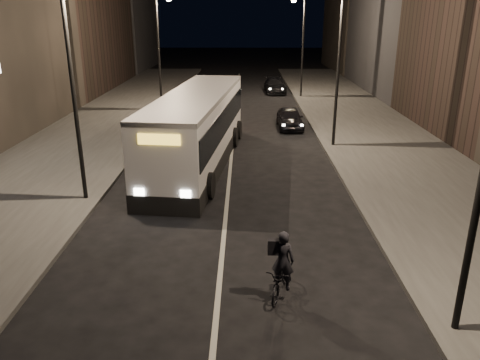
{
  "coord_description": "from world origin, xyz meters",
  "views": [
    {
      "loc": [
        0.69,
        -13.13,
        7.07
      ],
      "look_at": [
        0.53,
        2.38,
        1.5
      ],
      "focal_mm": 35.0,
      "sensor_mm": 36.0,
      "label": 1
    }
  ],
  "objects_px": {
    "car_near": "(290,118)",
    "streetlight_right_far": "(300,34)",
    "streetlight_left_near": "(77,63)",
    "cyclist_on_bicycle": "(282,274)",
    "streetlight_right_mid": "(335,48)",
    "streetlight_left_far": "(162,38)",
    "city_bus": "(197,126)",
    "car_far": "(275,86)",
    "car_mid": "(199,86)"
  },
  "relations": [
    {
      "from": "streetlight_right_far",
      "to": "streetlight_left_far",
      "type": "bearing_deg",
      "value": -150.64
    },
    {
      "from": "streetlight_right_mid",
      "to": "car_far",
      "type": "xyz_separation_m",
      "value": [
        -1.84,
        18.82,
        -4.71
      ]
    },
    {
      "from": "car_near",
      "to": "car_mid",
      "type": "distance_m",
      "value": 15.75
    },
    {
      "from": "car_far",
      "to": "streetlight_right_mid",
      "type": "bearing_deg",
      "value": -87.21
    },
    {
      "from": "city_bus",
      "to": "car_mid",
      "type": "distance_m",
      "value": 21.7
    },
    {
      "from": "streetlight_right_far",
      "to": "car_far",
      "type": "bearing_deg",
      "value": 123.11
    },
    {
      "from": "streetlight_right_far",
      "to": "cyclist_on_bicycle",
      "type": "xyz_separation_m",
      "value": [
        -3.66,
        -30.51,
        -4.71
      ]
    },
    {
      "from": "car_near",
      "to": "streetlight_right_far",
      "type": "bearing_deg",
      "value": 80.13
    },
    {
      "from": "streetlight_left_far",
      "to": "car_near",
      "type": "height_order",
      "value": "streetlight_left_far"
    },
    {
      "from": "streetlight_right_far",
      "to": "car_near",
      "type": "distance_m",
      "value": 12.46
    },
    {
      "from": "streetlight_left_far",
      "to": "streetlight_right_far",
      "type": "bearing_deg",
      "value": 29.36
    },
    {
      "from": "streetlight_left_near",
      "to": "city_bus",
      "type": "height_order",
      "value": "streetlight_left_near"
    },
    {
      "from": "streetlight_left_near",
      "to": "streetlight_left_far",
      "type": "relative_size",
      "value": 1.0
    },
    {
      "from": "city_bus",
      "to": "car_far",
      "type": "bearing_deg",
      "value": 82.96
    },
    {
      "from": "city_bus",
      "to": "cyclist_on_bicycle",
      "type": "xyz_separation_m",
      "value": [
        3.27,
        -11.55,
        -1.25
      ]
    },
    {
      "from": "cyclist_on_bicycle",
      "to": "car_far",
      "type": "distance_m",
      "value": 33.38
    },
    {
      "from": "streetlight_right_mid",
      "to": "city_bus",
      "type": "relative_size",
      "value": 0.62
    },
    {
      "from": "streetlight_left_far",
      "to": "city_bus",
      "type": "distance_m",
      "value": 13.92
    },
    {
      "from": "streetlight_right_far",
      "to": "car_far",
      "type": "relative_size",
      "value": 1.81
    },
    {
      "from": "streetlight_left_far",
      "to": "city_bus",
      "type": "bearing_deg",
      "value": -73.94
    },
    {
      "from": "streetlight_right_far",
      "to": "city_bus",
      "type": "relative_size",
      "value": 0.62
    },
    {
      "from": "car_near",
      "to": "car_mid",
      "type": "relative_size",
      "value": 0.98
    },
    {
      "from": "city_bus",
      "to": "streetlight_right_mid",
      "type": "bearing_deg",
      "value": 29.25
    },
    {
      "from": "streetlight_left_far",
      "to": "city_bus",
      "type": "relative_size",
      "value": 0.62
    },
    {
      "from": "car_near",
      "to": "car_far",
      "type": "relative_size",
      "value": 0.85
    },
    {
      "from": "streetlight_left_near",
      "to": "cyclist_on_bicycle",
      "type": "relative_size",
      "value": 4.14
    },
    {
      "from": "streetlight_left_far",
      "to": "cyclist_on_bicycle",
      "type": "height_order",
      "value": "streetlight_left_far"
    },
    {
      "from": "car_mid",
      "to": "streetlight_right_far",
      "type": "bearing_deg",
      "value": 163.95
    },
    {
      "from": "city_bus",
      "to": "streetlight_left_near",
      "type": "bearing_deg",
      "value": -120.39
    },
    {
      "from": "car_near",
      "to": "car_mid",
      "type": "xyz_separation_m",
      "value": [
        -7.2,
        14.01,
        -0.01
      ]
    },
    {
      "from": "city_bus",
      "to": "streetlight_right_far",
      "type": "bearing_deg",
      "value": 76.04
    },
    {
      "from": "streetlight_right_mid",
      "to": "cyclist_on_bicycle",
      "type": "xyz_separation_m",
      "value": [
        -3.66,
        -14.51,
        -4.71
      ]
    },
    {
      "from": "streetlight_right_mid",
      "to": "cyclist_on_bicycle",
      "type": "bearing_deg",
      "value": -104.17
    },
    {
      "from": "cyclist_on_bicycle",
      "to": "car_near",
      "type": "distance_m",
      "value": 19.21
    },
    {
      "from": "car_near",
      "to": "car_mid",
      "type": "bearing_deg",
      "value": 115.97
    },
    {
      "from": "streetlight_left_far",
      "to": "car_far",
      "type": "distance_m",
      "value": 13.34
    },
    {
      "from": "city_bus",
      "to": "cyclist_on_bicycle",
      "type": "relative_size",
      "value": 6.71
    },
    {
      "from": "streetlight_left_near",
      "to": "car_near",
      "type": "relative_size",
      "value": 2.12
    },
    {
      "from": "streetlight_left_near",
      "to": "car_far",
      "type": "xyz_separation_m",
      "value": [
        8.83,
        26.82,
        -4.71
      ]
    },
    {
      "from": "streetlight_right_far",
      "to": "streetlight_left_near",
      "type": "relative_size",
      "value": 1.0
    },
    {
      "from": "streetlight_right_far",
      "to": "city_bus",
      "type": "height_order",
      "value": "streetlight_right_far"
    },
    {
      "from": "streetlight_right_far",
      "to": "streetlight_left_far",
      "type": "height_order",
      "value": "same"
    },
    {
      "from": "city_bus",
      "to": "cyclist_on_bicycle",
      "type": "distance_m",
      "value": 12.07
    },
    {
      "from": "city_bus",
      "to": "car_near",
      "type": "bearing_deg",
      "value": 61.6
    },
    {
      "from": "streetlight_left_near",
      "to": "city_bus",
      "type": "distance_m",
      "value": 7.16
    },
    {
      "from": "car_near",
      "to": "car_far",
      "type": "height_order",
      "value": "car_near"
    },
    {
      "from": "car_far",
      "to": "car_mid",
      "type": "bearing_deg",
      "value": 178.92
    },
    {
      "from": "cyclist_on_bicycle",
      "to": "streetlight_left_near",
      "type": "bearing_deg",
      "value": 155.25
    },
    {
      "from": "streetlight_left_near",
      "to": "car_near",
      "type": "xyz_separation_m",
      "value": [
        8.93,
        12.6,
        -4.71
      ]
    },
    {
      "from": "streetlight_left_near",
      "to": "car_far",
      "type": "bearing_deg",
      "value": 71.78
    }
  ]
}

